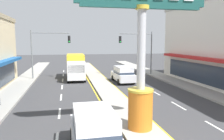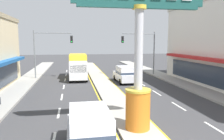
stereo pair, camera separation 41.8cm
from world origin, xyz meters
The scene contains 10 objects.
median_strip centered at (0.00, 18.00, 0.07)m, with size 2.10×52.00×0.14m, color #A39E93.
sidewalk_left centered at (-8.90, 16.00, 0.09)m, with size 2.50×60.00×0.18m, color #9E9B93.
sidewalk_right centered at (8.90, 16.00, 0.09)m, with size 2.50×60.00×0.18m, color #9E9B93.
lane_markings centered at (0.00, 16.65, 0.00)m, with size 8.84×52.00×0.01m.
district_sign centered at (0.00, 5.32, 3.87)m, with size 6.80×1.37×7.83m.
traffic_light_left_side centered at (-6.29, 23.34, 4.25)m, with size 4.86×0.46×6.20m.
traffic_light_right_side centered at (6.29, 24.09, 4.25)m, with size 4.86×0.46×6.20m.
box_truck_near_right_lane centered at (-2.67, 23.15, 1.69)m, with size 2.32×6.93×3.12m.
suv_far_right_lane centered at (-2.70, 3.28, 0.98)m, with size 2.00×4.62×1.90m.
suv_near_left_lane centered at (2.70, 19.43, 0.98)m, with size 2.08×4.66×1.90m.
Camera 2 is at (-3.36, -5.58, 4.76)m, focal length 35.27 mm.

